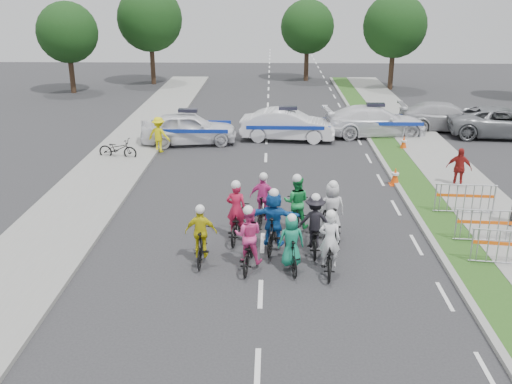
{
  "coord_description": "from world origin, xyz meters",
  "views": [
    {
      "loc": [
        0.23,
        -12.58,
        7.32
      ],
      "look_at": [
        -0.24,
        4.47,
        1.1
      ],
      "focal_mm": 40.0,
      "sensor_mm": 36.0,
      "label": 1
    }
  ],
  "objects_px": {
    "rider_5": "(274,224)",
    "rider_7": "(331,216)",
    "rider_2": "(248,244)",
    "barrier_0": "(508,249)",
    "cone_0": "(395,176)",
    "rider_6": "(236,219)",
    "rider_9": "(263,204)",
    "rider_0": "(329,251)",
    "rider_1": "(291,248)",
    "spectator_2": "(459,168)",
    "tree_0": "(67,33)",
    "tree_1": "(395,26)",
    "cone_1": "(404,143)",
    "police_car_2": "(374,121)",
    "barrier_1": "(489,227)",
    "parked_bike": "(118,149)",
    "tree_4": "(307,27)",
    "rider_4": "(314,229)",
    "civilian_sedan": "(446,117)",
    "tree_3": "(150,19)",
    "rider_3": "(202,240)",
    "barrier_2": "(464,200)",
    "marshal_hiviz": "(159,135)",
    "civilian_suv": "(503,122)",
    "rider_8": "(296,210)",
    "police_car_1": "(288,125)",
    "police_car_0": "(189,128)"
  },
  "relations": [
    {
      "from": "rider_9",
      "to": "police_car_1",
      "type": "xyz_separation_m",
      "value": [
        1.04,
        10.71,
        0.08
      ]
    },
    {
      "from": "rider_0",
      "to": "parked_bike",
      "type": "bearing_deg",
      "value": -47.09
    },
    {
      "from": "rider_6",
      "to": "rider_9",
      "type": "height_order",
      "value": "rider_6"
    },
    {
      "from": "rider_0",
      "to": "rider_2",
      "type": "height_order",
      "value": "rider_2"
    },
    {
      "from": "tree_3",
      "to": "tree_4",
      "type": "distance_m",
      "value": 12.19
    },
    {
      "from": "barrier_1",
      "to": "rider_4",
      "type": "bearing_deg",
      "value": -173.44
    },
    {
      "from": "rider_4",
      "to": "tree_4",
      "type": "distance_m",
      "value": 31.75
    },
    {
      "from": "civilian_sedan",
      "to": "police_car_2",
      "type": "bearing_deg",
      "value": 111.52
    },
    {
      "from": "barrier_0",
      "to": "parked_bike",
      "type": "relative_size",
      "value": 1.13
    },
    {
      "from": "barrier_2",
      "to": "tree_1",
      "type": "height_order",
      "value": "tree_1"
    },
    {
      "from": "rider_1",
      "to": "police_car_2",
      "type": "distance_m",
      "value": 15.55
    },
    {
      "from": "rider_0",
      "to": "rider_1",
      "type": "distance_m",
      "value": 1.02
    },
    {
      "from": "rider_8",
      "to": "spectator_2",
      "type": "distance_m",
      "value": 7.6
    },
    {
      "from": "rider_7",
      "to": "tree_0",
      "type": "xyz_separation_m",
      "value": [
        -16.08,
        24.57,
        3.45
      ]
    },
    {
      "from": "spectator_2",
      "to": "barrier_0",
      "type": "distance_m",
      "value": 6.58
    },
    {
      "from": "rider_6",
      "to": "civilian_sedan",
      "type": "relative_size",
      "value": 0.38
    },
    {
      "from": "rider_3",
      "to": "rider_1",
      "type": "bearing_deg",
      "value": 172.15
    },
    {
      "from": "rider_2",
      "to": "rider_5",
      "type": "bearing_deg",
      "value": -114.86
    },
    {
      "from": "rider_3",
      "to": "cone_0",
      "type": "relative_size",
      "value": 2.51
    },
    {
      "from": "rider_0",
      "to": "tree_4",
      "type": "xyz_separation_m",
      "value": [
        1.19,
        32.76,
        3.58
      ]
    },
    {
      "from": "barrier_0",
      "to": "cone_0",
      "type": "relative_size",
      "value": 2.86
    },
    {
      "from": "rider_4",
      "to": "barrier_0",
      "type": "bearing_deg",
      "value": 172.3
    },
    {
      "from": "police_car_0",
      "to": "tree_0",
      "type": "relative_size",
      "value": 0.73
    },
    {
      "from": "cone_0",
      "to": "tree_0",
      "type": "distance_m",
      "value": 27.56
    },
    {
      "from": "spectator_2",
      "to": "cone_1",
      "type": "bearing_deg",
      "value": 120.77
    },
    {
      "from": "rider_6",
      "to": "barrier_2",
      "type": "bearing_deg",
      "value": -158.7
    },
    {
      "from": "rider_5",
      "to": "rider_7",
      "type": "relative_size",
      "value": 1.01
    },
    {
      "from": "rider_6",
      "to": "rider_7",
      "type": "height_order",
      "value": "rider_6"
    },
    {
      "from": "civilian_sedan",
      "to": "tree_4",
      "type": "relative_size",
      "value": 0.8
    },
    {
      "from": "civilian_suv",
      "to": "tree_0",
      "type": "bearing_deg",
      "value": 71.73
    },
    {
      "from": "rider_3",
      "to": "rider_9",
      "type": "distance_m",
      "value": 3.21
    },
    {
      "from": "police_car_0",
      "to": "barrier_2",
      "type": "relative_size",
      "value": 2.31
    },
    {
      "from": "rider_3",
      "to": "tree_1",
      "type": "height_order",
      "value": "tree_1"
    },
    {
      "from": "rider_7",
      "to": "marshal_hiviz",
      "type": "xyz_separation_m",
      "value": [
        -7.02,
        9.39,
        0.09
      ]
    },
    {
      "from": "rider_5",
      "to": "police_car_0",
      "type": "xyz_separation_m",
      "value": [
        -4.1,
        11.67,
        -0.02
      ]
    },
    {
      "from": "barrier_2",
      "to": "marshal_hiviz",
      "type": "bearing_deg",
      "value": 147.31
    },
    {
      "from": "rider_0",
      "to": "cone_0",
      "type": "distance_m",
      "value": 7.9
    },
    {
      "from": "rider_4",
      "to": "barrier_2",
      "type": "height_order",
      "value": "rider_4"
    },
    {
      "from": "cone_1",
      "to": "tree_1",
      "type": "distance_m",
      "value": 17.3
    },
    {
      "from": "police_car_2",
      "to": "barrier_1",
      "type": "relative_size",
      "value": 2.63
    },
    {
      "from": "civilian_sedan",
      "to": "barrier_1",
      "type": "distance_m",
      "value": 14.62
    },
    {
      "from": "rider_4",
      "to": "barrier_1",
      "type": "xyz_separation_m",
      "value": [
        5.2,
        0.6,
        -0.15
      ]
    },
    {
      "from": "spectator_2",
      "to": "barrier_0",
      "type": "xyz_separation_m",
      "value": [
        -0.64,
        -6.55,
        -0.23
      ]
    },
    {
      "from": "rider_2",
      "to": "tree_4",
      "type": "xyz_separation_m",
      "value": [
        3.36,
        32.54,
        3.5
      ]
    },
    {
      "from": "rider_9",
      "to": "tree_1",
      "type": "relative_size",
      "value": 0.26
    },
    {
      "from": "barrier_1",
      "to": "cone_1",
      "type": "xyz_separation_m",
      "value": [
        -0.26,
        10.33,
        -0.22
      ]
    },
    {
      "from": "rider_9",
      "to": "police_car_1",
      "type": "bearing_deg",
      "value": -84.29
    },
    {
      "from": "civilian_suv",
      "to": "spectator_2",
      "type": "xyz_separation_m",
      "value": [
        -4.63,
        -7.92,
        0.04
      ]
    },
    {
      "from": "rider_1",
      "to": "rider_2",
      "type": "distance_m",
      "value": 1.16
    },
    {
      "from": "barrier_1",
      "to": "tree_3",
      "type": "xyz_separation_m",
      "value": [
        -15.7,
        28.92,
        4.33
      ]
    }
  ]
}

